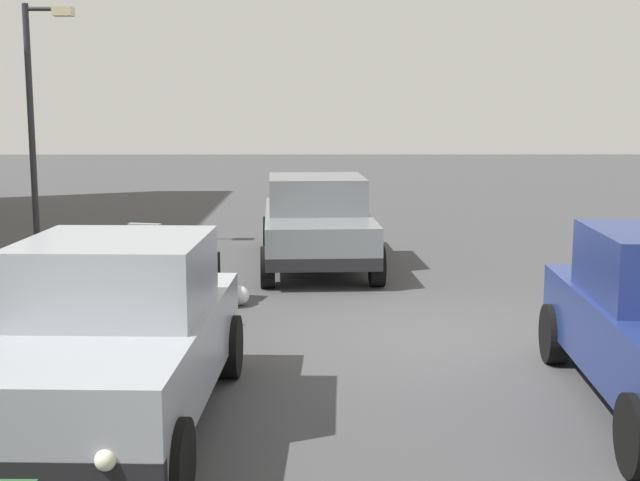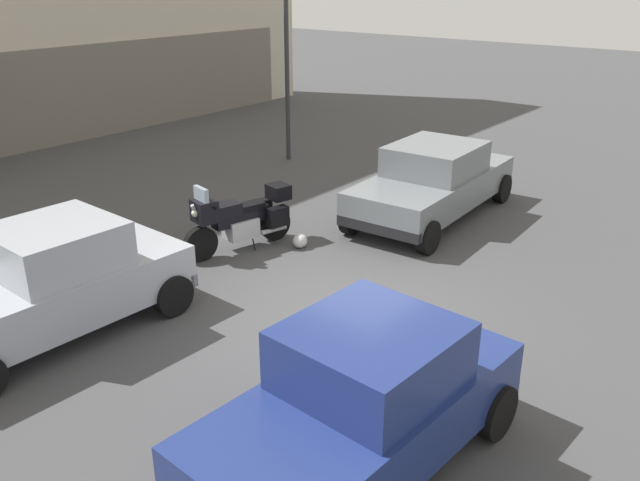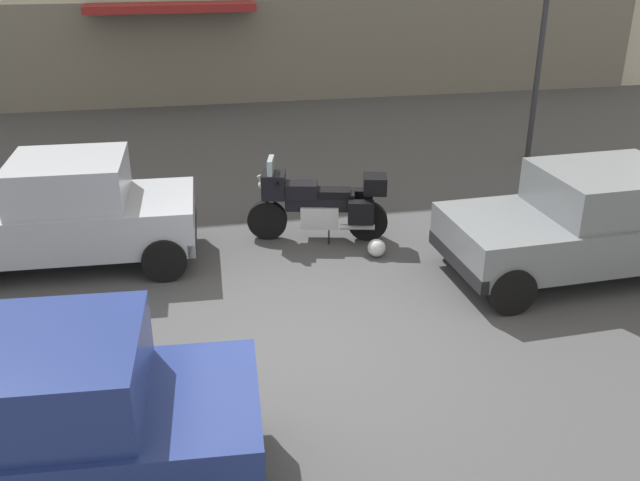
{
  "view_description": "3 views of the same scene",
  "coord_description": "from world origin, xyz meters",
  "px_view_note": "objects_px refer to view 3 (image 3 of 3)",
  "views": [
    {
      "loc": [
        -9.91,
        1.35,
        2.74
      ],
      "look_at": [
        0.58,
        1.29,
        1.09
      ],
      "focal_mm": 47.76,
      "sensor_mm": 36.0,
      "label": 1
    },
    {
      "loc": [
        -7.07,
        -5.06,
        4.87
      ],
      "look_at": [
        0.0,
        0.57,
        1.16
      ],
      "focal_mm": 37.15,
      "sensor_mm": 36.0,
      "label": 2
    },
    {
      "loc": [
        -1.06,
        -7.17,
        4.69
      ],
      "look_at": [
        0.51,
        0.87,
        1.04
      ],
      "focal_mm": 39.89,
      "sensor_mm": 36.0,
      "label": 3
    }
  ],
  "objects_px": {
    "streetlamp_curbside": "(547,25)",
    "car_wagon_end": "(66,213)",
    "car_hatchback_near": "(40,425)",
    "helmet": "(377,248)",
    "car_sedan_far": "(602,221)",
    "motorcycle": "(320,203)"
  },
  "relations": [
    {
      "from": "car_sedan_far",
      "to": "car_wagon_end",
      "type": "xyz_separation_m",
      "value": [
        -7.61,
        1.73,
        0.03
      ]
    },
    {
      "from": "car_wagon_end",
      "to": "streetlamp_curbside",
      "type": "xyz_separation_m",
      "value": [
        9.19,
        3.51,
        2.03
      ]
    },
    {
      "from": "motorcycle",
      "to": "car_hatchback_near",
      "type": "relative_size",
      "value": 0.57
    },
    {
      "from": "helmet",
      "to": "car_wagon_end",
      "type": "height_order",
      "value": "car_wagon_end"
    },
    {
      "from": "car_sedan_far",
      "to": "motorcycle",
      "type": "bearing_deg",
      "value": 150.33
    },
    {
      "from": "car_sedan_far",
      "to": "streetlamp_curbside",
      "type": "height_order",
      "value": "streetlamp_curbside"
    },
    {
      "from": "motorcycle",
      "to": "car_wagon_end",
      "type": "relative_size",
      "value": 0.57
    },
    {
      "from": "car_hatchback_near",
      "to": "helmet",
      "type": "bearing_deg",
      "value": -130.35
    },
    {
      "from": "car_wagon_end",
      "to": "motorcycle",
      "type": "bearing_deg",
      "value": -175.57
    },
    {
      "from": "car_wagon_end",
      "to": "car_sedan_far",
      "type": "bearing_deg",
      "value": 169.1
    },
    {
      "from": "car_wagon_end",
      "to": "streetlamp_curbside",
      "type": "height_order",
      "value": "streetlamp_curbside"
    },
    {
      "from": "helmet",
      "to": "motorcycle",
      "type": "bearing_deg",
      "value": 131.51
    },
    {
      "from": "car_hatchback_near",
      "to": "car_sedan_far",
      "type": "distance_m",
      "value": 7.9
    },
    {
      "from": "car_wagon_end",
      "to": "car_hatchback_near",
      "type": "bearing_deg",
      "value": 96.63
    },
    {
      "from": "streetlamp_curbside",
      "to": "car_wagon_end",
      "type": "bearing_deg",
      "value": -159.1
    },
    {
      "from": "car_hatchback_near",
      "to": "streetlamp_curbside",
      "type": "bearing_deg",
      "value": -132.5
    },
    {
      "from": "motorcycle",
      "to": "car_hatchback_near",
      "type": "distance_m",
      "value": 6.21
    },
    {
      "from": "helmet",
      "to": "streetlamp_curbside",
      "type": "relative_size",
      "value": 0.06
    },
    {
      "from": "motorcycle",
      "to": "helmet",
      "type": "distance_m",
      "value": 1.19
    },
    {
      "from": "helmet",
      "to": "streetlamp_curbside",
      "type": "height_order",
      "value": "streetlamp_curbside"
    },
    {
      "from": "motorcycle",
      "to": "car_sedan_far",
      "type": "height_order",
      "value": "car_sedan_far"
    },
    {
      "from": "car_sedan_far",
      "to": "streetlamp_curbside",
      "type": "distance_m",
      "value": 5.85
    }
  ]
}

